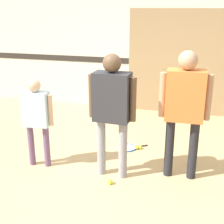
{
  "coord_description": "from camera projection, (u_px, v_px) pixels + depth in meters",
  "views": [
    {
      "loc": [
        0.89,
        -3.34,
        2.12
      ],
      "look_at": [
        -0.1,
        0.17,
        0.88
      ],
      "focal_mm": 50.0,
      "sensor_mm": 36.0,
      "label": 1
    }
  ],
  "objects": [
    {
      "name": "person_instructor",
      "position": [
        112.0,
        104.0,
        3.82
      ],
      "size": [
        0.61,
        0.26,
        1.6
      ],
      "rotation": [
        0.0,
        0.0,
        -0.04
      ],
      "color": "gray",
      "rests_on": "ground_plane"
    },
    {
      "name": "tennis_ball_by_spare_racket",
      "position": [
        140.0,
        147.0,
        4.86
      ],
      "size": [
        0.07,
        0.07,
        0.07
      ],
      "primitive_type": "sphere",
      "color": "#CCE038",
      "rests_on": "ground_plane"
    },
    {
      "name": "racket_spare_on_floor",
      "position": [
        128.0,
        148.0,
        4.9
      ],
      "size": [
        0.49,
        0.39,
        0.03
      ],
      "rotation": [
        0.0,
        0.0,
        0.53
      ],
      "color": "blue",
      "rests_on": "ground_plane"
    },
    {
      "name": "wall_panel",
      "position": [
        197.0,
        64.0,
        6.14
      ],
      "size": [
        2.73,
        0.05,
        2.08
      ],
      "color": "#9E7F56",
      "rests_on": "ground_plane"
    },
    {
      "name": "wall_back",
      "position": [
        156.0,
        34.0,
        6.23
      ],
      "size": [
        16.0,
        0.07,
        3.2
      ],
      "color": "silver",
      "rests_on": "ground_plane"
    },
    {
      "name": "tennis_ball_stray_left",
      "position": [
        136.0,
        147.0,
        4.86
      ],
      "size": [
        0.07,
        0.07,
        0.07
      ],
      "primitive_type": "sphere",
      "color": "#CCE038",
      "rests_on": "ground_plane"
    },
    {
      "name": "person_student_left",
      "position": [
        36.0,
        114.0,
        4.15
      ],
      "size": [
        0.47,
        0.22,
        1.23
      ],
      "rotation": [
        0.0,
        0.0,
        0.09
      ],
      "color": "#6B4C70",
      "rests_on": "ground_plane"
    },
    {
      "name": "person_student_right",
      "position": [
        185.0,
        102.0,
        3.78
      ],
      "size": [
        0.62,
        0.27,
        1.64
      ],
      "rotation": [
        0.0,
        0.0,
        -3.1
      ],
      "color": "#232328",
      "rests_on": "ground_plane"
    },
    {
      "name": "tennis_ball_near_instructor",
      "position": [
        110.0,
        182.0,
        3.91
      ],
      "size": [
        0.07,
        0.07,
        0.07
      ],
      "primitive_type": "sphere",
      "color": "#CCE038",
      "rests_on": "ground_plane"
    },
    {
      "name": "ground_plane",
      "position": [
        116.0,
        182.0,
        3.96
      ],
      "size": [
        16.0,
        16.0,
        0.0
      ],
      "primitive_type": "plane",
      "color": "tan"
    }
  ]
}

